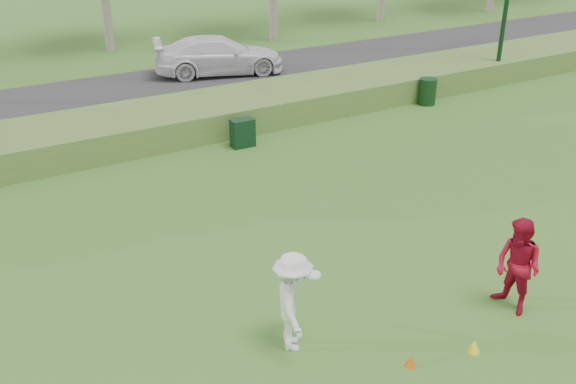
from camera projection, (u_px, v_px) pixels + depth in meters
ground at (402, 342)px, 11.38m from camera, size 120.00×120.00×0.00m
reed_strip at (162, 123)px, 20.52m from camera, size 80.00×3.00×0.90m
park_road at (117, 96)px, 24.59m from camera, size 80.00×6.00×0.06m
player_white at (293, 302)px, 10.89m from camera, size 1.12×1.37×1.85m
player_red at (518, 266)px, 11.86m from camera, size 0.72×0.93×1.90m
cone_orange at (411, 361)px, 10.77m from camera, size 0.19×0.19×0.21m
cone_yellow at (474, 346)px, 11.09m from camera, size 0.22×0.22×0.25m
utility_cabinet at (243, 133)px, 19.72m from camera, size 0.72×0.47×0.88m
trash_bin at (427, 91)px, 23.52m from camera, size 0.65×0.65×0.96m
car_right at (219, 55)px, 27.03m from camera, size 5.79×3.61×1.57m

